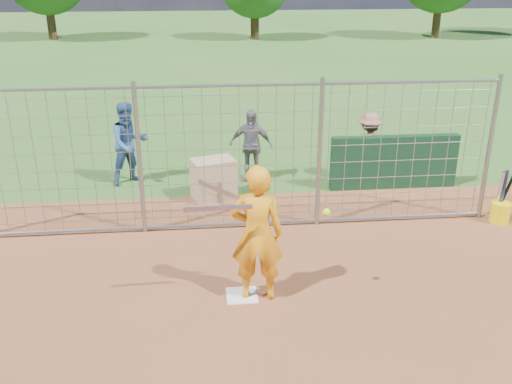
{
  "coord_description": "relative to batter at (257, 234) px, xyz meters",
  "views": [
    {
      "loc": [
        -0.49,
        -7.0,
        4.32
      ],
      "look_at": [
        0.3,
        0.8,
        1.15
      ],
      "focal_mm": 40.0,
      "sensor_mm": 36.0,
      "label": 1
    }
  ],
  "objects": [
    {
      "name": "backstop_fence",
      "position": [
        -0.21,
        2.23,
        0.29
      ],
      "size": [
        9.08,
        0.08,
        2.6
      ],
      "color": "gray",
      "rests_on": "ground"
    },
    {
      "name": "bucket_with_bats",
      "position": [
        4.55,
        1.99,
        -0.72
      ],
      "size": [
        0.34,
        0.37,
        0.98
      ],
      "color": "yellow",
      "rests_on": "ground"
    },
    {
      "name": "bystander_a",
      "position": [
        -2.16,
        4.67,
        -0.11
      ],
      "size": [
        1.04,
        0.97,
        1.71
      ],
      "primitive_type": "imported",
      "rotation": [
        0.0,
        0.0,
        0.49
      ],
      "color": "#2A4C7F",
      "rests_on": "ground"
    },
    {
      "name": "equipment_in_play",
      "position": [
        -0.18,
        -0.24,
        0.47
      ],
      "size": [
        1.89,
        0.2,
        0.25
      ],
      "color": "silver",
      "rests_on": "ground"
    },
    {
      "name": "equipment_bin",
      "position": [
        -0.47,
        3.63,
        -0.57
      ],
      "size": [
        0.93,
        0.76,
        0.8
      ],
      "primitive_type": "cube",
      "rotation": [
        0.0,
        0.0,
        0.3
      ],
      "color": "tan",
      "rests_on": "ground"
    },
    {
      "name": "bystander_c",
      "position": [
        2.79,
        4.32,
        -0.23
      ],
      "size": [
        1.03,
        0.71,
        1.47
      ],
      "primitive_type": "imported",
      "rotation": [
        0.0,
        0.0,
        3.32
      ],
      "color": "#875A49",
      "rests_on": "ground"
    },
    {
      "name": "bystander_b",
      "position": [
        0.34,
        4.57,
        -0.2
      ],
      "size": [
        0.97,
        0.6,
        1.54
      ],
      "primitive_type": "imported",
      "rotation": [
        0.0,
        0.0,
        -0.27
      ],
      "color": "slate",
      "rests_on": "ground"
    },
    {
      "name": "ground",
      "position": [
        -0.21,
        0.23,
        -0.97
      ],
      "size": [
        100.0,
        100.0,
        0.0
      ],
      "primitive_type": "plane",
      "color": "#2D591E",
      "rests_on": "ground"
    },
    {
      "name": "batter",
      "position": [
        0.0,
        0.0,
        0.0
      ],
      "size": [
        0.75,
        0.53,
        1.93
      ],
      "primitive_type": "imported",
      "rotation": [
        0.0,
        0.0,
        3.05
      ],
      "color": "orange",
      "rests_on": "ground"
    },
    {
      "name": "dugout_wall",
      "position": [
        3.19,
        3.83,
        -0.42
      ],
      "size": [
        2.6,
        0.2,
        1.1
      ],
      "primitive_type": "cube",
      "color": "#11381E",
      "rests_on": "ground"
    },
    {
      "name": "home_plate",
      "position": [
        -0.21,
        0.03,
        -0.96
      ],
      "size": [
        0.43,
        0.43,
        0.02
      ],
      "primitive_type": "cube",
      "color": "silver",
      "rests_on": "ground"
    }
  ]
}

